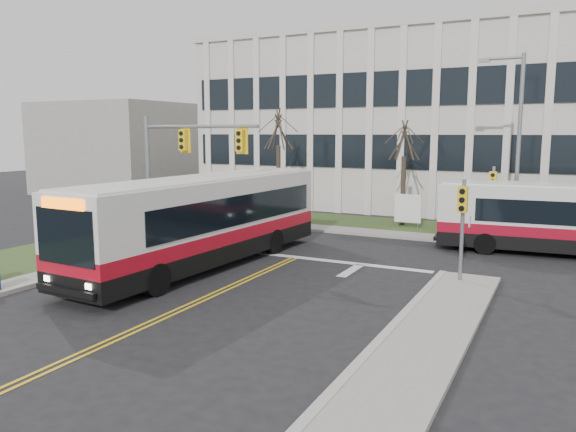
# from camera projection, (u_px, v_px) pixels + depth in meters

# --- Properties ---
(ground) EXTENTS (120.00, 120.00, 0.00)m
(ground) POSITION_uv_depth(u_px,v_px,m) (181.00, 309.00, 17.42)
(ground) COLOR black
(ground) RESTS_ON ground
(sidewalk_cross) EXTENTS (44.00, 1.60, 0.14)m
(sidewalk_cross) POSITION_uv_depth(u_px,v_px,m) (444.00, 239.00, 28.63)
(sidewalk_cross) COLOR #9E9B93
(sidewalk_cross) RESTS_ON ground
(building_lawn) EXTENTS (44.00, 5.00, 0.12)m
(building_lawn) POSITION_uv_depth(u_px,v_px,m) (454.00, 230.00, 31.10)
(building_lawn) COLOR #344C20
(building_lawn) RESTS_ON ground
(office_building) EXTENTS (40.00, 16.00, 12.00)m
(office_building) POSITION_uv_depth(u_px,v_px,m) (488.00, 125.00, 40.83)
(office_building) COLOR beige
(office_building) RESTS_ON ground
(building_annex) EXTENTS (12.00, 12.00, 8.00)m
(building_annex) POSITION_uv_depth(u_px,v_px,m) (126.00, 148.00, 51.35)
(building_annex) COLOR #9E9B93
(building_annex) RESTS_ON ground
(mast_arm_signal) EXTENTS (6.11, 0.38, 6.20)m
(mast_arm_signal) POSITION_uv_depth(u_px,v_px,m) (176.00, 159.00, 25.61)
(mast_arm_signal) COLOR slate
(mast_arm_signal) RESTS_ON ground
(signal_pole_near) EXTENTS (0.34, 0.39, 3.80)m
(signal_pole_near) POSITION_uv_depth(u_px,v_px,m) (462.00, 216.00, 19.95)
(signal_pole_near) COLOR slate
(signal_pole_near) RESTS_ON ground
(signal_pole_far) EXTENTS (0.34, 0.39, 3.80)m
(signal_pole_far) POSITION_uv_depth(u_px,v_px,m) (492.00, 193.00, 27.47)
(signal_pole_far) COLOR slate
(signal_pole_far) RESTS_ON ground
(streetlight) EXTENTS (2.15, 0.25, 9.20)m
(streetlight) POSITION_uv_depth(u_px,v_px,m) (515.00, 138.00, 27.41)
(streetlight) COLOR slate
(streetlight) RESTS_ON ground
(directory_sign) EXTENTS (1.50, 0.12, 2.00)m
(directory_sign) POSITION_uv_depth(u_px,v_px,m) (408.00, 209.00, 31.61)
(directory_sign) COLOR slate
(directory_sign) RESTS_ON ground
(tree_left) EXTENTS (1.80, 1.80, 7.70)m
(tree_left) POSITION_uv_depth(u_px,v_px,m) (278.00, 131.00, 35.18)
(tree_left) COLOR #42352B
(tree_left) RESTS_ON ground
(tree_mid) EXTENTS (1.80, 1.80, 6.82)m
(tree_mid) POSITION_uv_depth(u_px,v_px,m) (404.00, 142.00, 31.90)
(tree_mid) COLOR #42352B
(tree_mid) RESTS_ON ground
(bus_main) EXTENTS (3.66, 13.58, 3.58)m
(bus_main) POSITION_uv_depth(u_px,v_px,m) (204.00, 223.00, 22.91)
(bus_main) COLOR silver
(bus_main) RESTS_ON ground
(bus_cross) EXTENTS (11.80, 3.36, 3.11)m
(bus_cross) POSITION_uv_depth(u_px,v_px,m) (576.00, 222.00, 24.72)
(bus_cross) COLOR silver
(bus_cross) RESTS_ON ground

